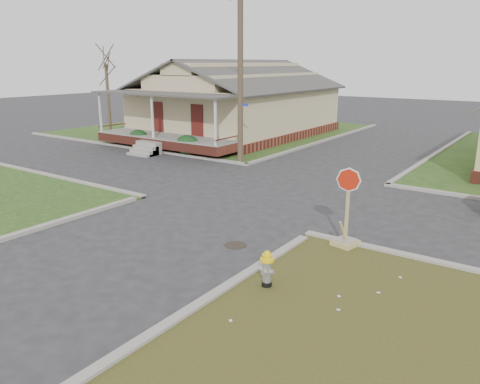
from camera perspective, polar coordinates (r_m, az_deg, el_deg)
The scene contains 11 objects.
ground at distance 15.10m, azimuth -6.27°, elevation -4.10°, with size 120.00×120.00×0.00m, color #29282B.
verge_far_left at distance 36.74m, azimuth -3.12°, elevation 7.62°, with size 19.00×19.00×0.05m, color #234117.
curbs at distance 18.96m, azimuth 3.70°, elevation 0.05°, with size 80.00×40.00×0.12m, color gray, non-canonical shape.
manhole at distance 13.45m, azimuth -0.55°, elevation -6.49°, with size 0.64×0.64×0.01m, color black.
corner_house at distance 33.66m, azimuth -0.48°, elevation 10.78°, with size 10.10×15.50×5.30m.
utility_pole at distance 23.84m, azimuth 0.04°, elevation 14.58°, with size 1.80×0.28×9.00m.
tree_far_left at distance 35.67m, azimuth -15.76°, elevation 10.84°, with size 0.22×0.22×4.90m, color #443727.
fire_hydrant at distance 10.85m, azimuth 3.31°, elevation -9.08°, with size 0.33×0.33×0.88m.
stop_sign at distance 13.48m, azimuth 12.78°, elevation -4.42°, with size 0.64×0.63×2.26m.
hedge_left at distance 29.28m, azimuth -12.27°, elevation 6.40°, with size 1.41×1.16×1.08m, color #133616.
hedge_right at distance 26.45m, azimuth -6.43°, elevation 5.74°, with size 1.44×1.18×1.10m, color #133616.
Camera 1 is at (9.45, -10.64, 5.04)m, focal length 35.00 mm.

